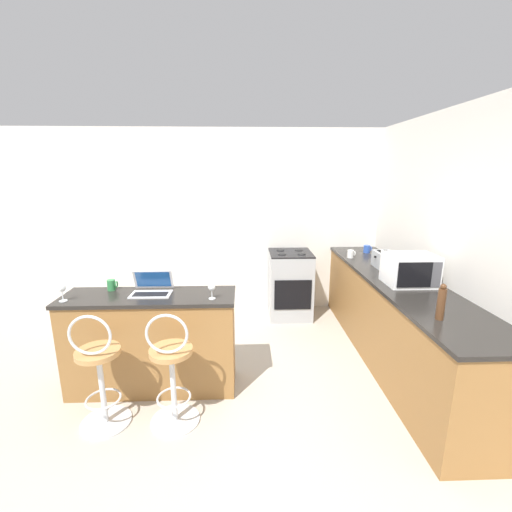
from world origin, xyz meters
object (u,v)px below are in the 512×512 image
object	(u,v)px
bar_stool_far	(172,372)
wine_glass_short	(62,289)
mug_white	(351,254)
wine_glass_tall	(212,288)
mug_green	(112,285)
mug_blue	(367,249)
bar_stool_near	(99,374)
pepper_mill	(441,303)
toaster	(385,260)
laptop	(152,288)
microwave	(410,270)
stove_range	(290,284)

from	to	relation	value
bar_stool_far	wine_glass_short	distance (m)	1.20
wine_glass_short	mug_white	distance (m)	3.27
wine_glass_tall	mug_green	bearing A→B (deg)	164.78
bar_stool_far	mug_green	distance (m)	1.06
mug_blue	mug_white	size ratio (longest dim) A/B	1.07
bar_stool_near	pepper_mill	distance (m)	2.68
toaster	wine_glass_tall	xyz separation A→B (m)	(-1.91, -0.94, 0.01)
laptop	pepper_mill	bearing A→B (deg)	-15.94
toaster	mug_green	xyz separation A→B (m)	(-2.86, -0.68, -0.04)
bar_stool_far	mug_blue	bearing A→B (deg)	42.62
microwave	mug_white	xyz separation A→B (m)	(-0.24, 1.09, -0.10)
wine_glass_tall	mug_white	distance (m)	2.19
mug_white	mug_blue	bearing A→B (deg)	41.33
microwave	pepper_mill	bearing A→B (deg)	-100.80
wine_glass_tall	pepper_mill	world-z (taller)	pepper_mill
mug_white	mug_green	bearing A→B (deg)	-156.11
bar_stool_near	laptop	xyz separation A→B (m)	(0.30, 0.56, 0.52)
mug_white	mug_green	world-z (taller)	mug_green
bar_stool_near	pepper_mill	world-z (taller)	pepper_mill
bar_stool_near	wine_glass_tall	xyz separation A→B (m)	(0.86, 0.39, 0.57)
microwave	wine_glass_tall	world-z (taller)	microwave
mug_blue	pepper_mill	size ratio (longest dim) A/B	0.38
toaster	wine_glass_short	bearing A→B (deg)	-163.34
bar_stool_far	toaster	distance (m)	2.64
bar_stool_far	microwave	distance (m)	2.40
stove_range	wine_glass_tall	bearing A→B (deg)	-117.98
microwave	wine_glass_short	xyz separation A→B (m)	(-3.18, -0.34, -0.04)
laptop	wine_glass_tall	distance (m)	0.59
bar_stool_far	mug_white	world-z (taller)	mug_white
wine_glass_tall	mug_green	world-z (taller)	wine_glass_tall
bar_stool_near	wine_glass_short	world-z (taller)	wine_glass_short
bar_stool_near	laptop	world-z (taller)	laptop
toaster	stove_range	distance (m)	1.38
microwave	mug_blue	bearing A→B (deg)	87.18
stove_range	bar_stool_far	bearing A→B (deg)	-119.79
wine_glass_short	mug_green	size ratio (longest dim) A/B	1.52
toaster	bar_stool_far	bearing A→B (deg)	-148.80
toaster	stove_range	bearing A→B (deg)	140.48
bar_stool_near	stove_range	world-z (taller)	bar_stool_near
stove_range	wine_glass_tall	size ratio (longest dim) A/B	6.51
wine_glass_short	mug_white	size ratio (longest dim) A/B	1.56
mug_white	mug_green	size ratio (longest dim) A/B	0.98
stove_range	mug_white	size ratio (longest dim) A/B	9.50
toaster	mug_green	bearing A→B (deg)	-166.66
toaster	wine_glass_short	world-z (taller)	toaster
stove_range	mug_blue	distance (m)	1.17
wine_glass_short	mug_green	distance (m)	0.42
mug_blue	microwave	bearing A→B (deg)	-92.82
stove_range	laptop	bearing A→B (deg)	-133.34
wine_glass_short	pepper_mill	bearing A→B (deg)	-9.01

